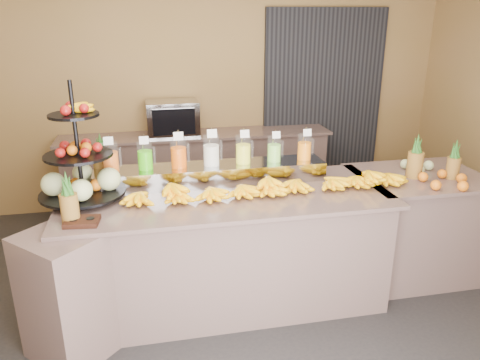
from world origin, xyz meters
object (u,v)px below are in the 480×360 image
object	(u,v)px
pitcher_tray	(212,174)
oven_warmer	(173,118)
banana_heap	(270,184)
right_fruit_pile	(438,173)
condiment_caddy	(82,222)
fruit_stand	(86,170)

from	to	relation	value
pitcher_tray	oven_warmer	distance (m)	1.69
banana_heap	oven_warmer	xyz separation A→B (m)	(-0.60, 1.99, 0.12)
right_fruit_pile	oven_warmer	xyz separation A→B (m)	(-2.01, 2.02, 0.12)
banana_heap	right_fruit_pile	world-z (taller)	right_fruit_pile
pitcher_tray	banana_heap	size ratio (longest dim) A/B	0.85
condiment_caddy	oven_warmer	bearing A→B (deg)	71.66
fruit_stand	oven_warmer	world-z (taller)	fruit_stand
banana_heap	right_fruit_pile	size ratio (longest dim) A/B	5.33
right_fruit_pile	condiment_caddy	bearing A→B (deg)	-174.51
banana_heap	fruit_stand	size ratio (longest dim) A/B	2.50
pitcher_tray	right_fruit_pile	bearing A→B (deg)	-10.81
pitcher_tray	right_fruit_pile	size ratio (longest dim) A/B	4.51
fruit_stand	pitcher_tray	bearing A→B (deg)	17.56
oven_warmer	banana_heap	bearing A→B (deg)	-73.91
right_fruit_pile	oven_warmer	distance (m)	2.85
banana_heap	fruit_stand	bearing A→B (deg)	173.31
banana_heap	condiment_caddy	size ratio (longest dim) A/B	10.05
condiment_caddy	oven_warmer	distance (m)	2.41
fruit_stand	right_fruit_pile	world-z (taller)	fruit_stand
pitcher_tray	condiment_caddy	xyz separation A→B (m)	(-0.95, -0.61, -0.06)
fruit_stand	right_fruit_pile	distance (m)	2.77
condiment_caddy	pitcher_tray	bearing A→B (deg)	32.76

